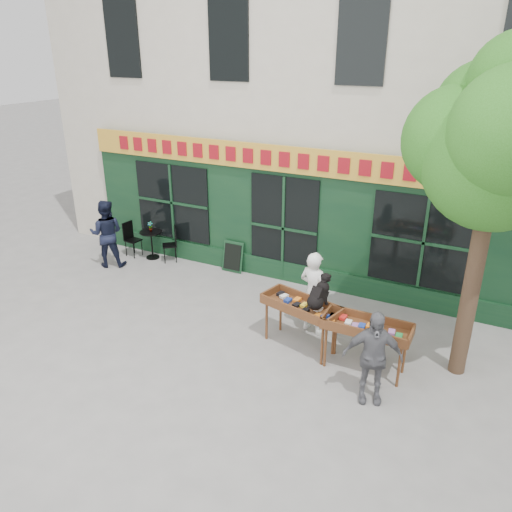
% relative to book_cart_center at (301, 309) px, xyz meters
% --- Properties ---
extents(ground, '(80.00, 80.00, 0.00)m').
position_rel_book_cart_center_xyz_m(ground, '(-1.51, 0.25, -0.82)').
color(ground, slate).
rests_on(ground, ground).
extents(building, '(14.00, 7.26, 10.00)m').
position_rel_book_cart_center_xyz_m(building, '(-1.51, 6.22, 4.15)').
color(building, beige).
rests_on(building, ground).
extents(street_tree, '(3.05, 2.90, 5.60)m').
position_rel_book_cart_center_xyz_m(street_tree, '(2.83, 0.60, 3.29)').
color(street_tree, '#382619').
rests_on(street_tree, ground).
extents(book_cart_center, '(1.61, 0.97, 0.99)m').
position_rel_book_cart_center_xyz_m(book_cart_center, '(0.00, 0.00, 0.00)').
color(book_cart_center, brown).
rests_on(book_cart_center, ground).
extents(dog, '(0.48, 0.67, 0.60)m').
position_rel_book_cart_center_xyz_m(dog, '(0.35, -0.05, 0.47)').
color(dog, black).
rests_on(dog, book_cart_center).
extents(woman, '(0.71, 0.55, 1.72)m').
position_rel_book_cart_center_xyz_m(woman, '(0.00, 0.65, 0.04)').
color(woman, white).
rests_on(woman, ground).
extents(book_cart_right, '(1.50, 0.62, 0.99)m').
position_rel_book_cart_center_xyz_m(book_cart_right, '(1.30, -0.18, 0.00)').
color(book_cart_right, brown).
rests_on(book_cart_right, ground).
extents(man_right, '(1.03, 0.70, 1.62)m').
position_rel_book_cart_center_xyz_m(man_right, '(1.60, -0.93, -0.01)').
color(man_right, '#57575C').
rests_on(man_right, ground).
extents(bistro_table, '(0.60, 0.60, 0.76)m').
position_rel_book_cart_center_xyz_m(bistro_table, '(-5.22, 2.21, -0.28)').
color(bistro_table, black).
rests_on(bistro_table, ground).
extents(bistro_chair_left, '(0.40, 0.40, 0.95)m').
position_rel_book_cart_center_xyz_m(bistro_chair_left, '(-5.86, 2.11, -0.26)').
color(bistro_chair_left, black).
rests_on(bistro_chair_left, ground).
extents(bistro_chair_right, '(0.51, 0.51, 0.95)m').
position_rel_book_cart_center_xyz_m(bistro_chair_right, '(-4.60, 2.31, -0.26)').
color(bistro_chair_right, black).
rests_on(bistro_chair_right, ground).
extents(potted_plant, '(0.16, 0.12, 0.28)m').
position_rel_book_cart_center_xyz_m(potted_plant, '(-5.22, 2.21, 0.08)').
color(potted_plant, gray).
rests_on(potted_plant, bistro_table).
extents(man_left, '(1.08, 1.01, 1.77)m').
position_rel_book_cart_center_xyz_m(man_left, '(-5.92, 1.31, 0.06)').
color(man_left, black).
rests_on(man_left, ground).
extents(chalkboard, '(0.56, 0.20, 0.79)m').
position_rel_book_cart_center_xyz_m(chalkboard, '(-2.85, 2.44, -0.42)').
color(chalkboard, black).
rests_on(chalkboard, ground).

